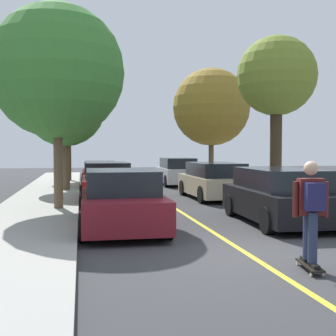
{
  "coord_description": "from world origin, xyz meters",
  "views": [
    {
      "loc": [
        -3.07,
        -7.79,
        1.99
      ],
      "look_at": [
        0.12,
        8.59,
        1.27
      ],
      "focal_mm": 47.81,
      "sensor_mm": 36.0,
      "label": 1
    }
  ],
  "objects_px": {
    "parked_car_right_nearest": "(279,196)",
    "skateboarder": "(311,206)",
    "parked_car_left_far": "(100,174)",
    "street_tree_left_nearest": "(57,72)",
    "parked_car_right_near": "(214,181)",
    "street_tree_right_nearest": "(277,78)",
    "parked_car_left_nearest": "(121,201)",
    "streetlamp": "(64,117)",
    "street_tree_left_near": "(65,106)",
    "street_tree_left_far": "(68,97)",
    "street_tree_right_near": "(211,107)",
    "skateboard": "(310,265)",
    "parked_car_right_far": "(177,172)",
    "fire_hydrant": "(335,205)",
    "parked_car_left_near": "(107,183)"
  },
  "relations": [
    {
      "from": "parked_car_right_nearest",
      "to": "street_tree_left_far",
      "type": "xyz_separation_m",
      "value": [
        -5.88,
        15.95,
        4.29
      ]
    },
    {
      "from": "parked_car_left_near",
      "to": "street_tree_right_near",
      "type": "relative_size",
      "value": 0.68
    },
    {
      "from": "parked_car_left_near",
      "to": "fire_hydrant",
      "type": "height_order",
      "value": "parked_car_left_near"
    },
    {
      "from": "parked_car_left_far",
      "to": "street_tree_left_nearest",
      "type": "relative_size",
      "value": 0.67
    },
    {
      "from": "parked_car_right_far",
      "to": "streetlamp",
      "type": "height_order",
      "value": "streetlamp"
    },
    {
      "from": "parked_car_left_nearest",
      "to": "parked_car_right_far",
      "type": "bearing_deg",
      "value": 72.04
    },
    {
      "from": "parked_car_right_nearest",
      "to": "skateboarder",
      "type": "distance_m",
      "value": 4.75
    },
    {
      "from": "parked_car_right_nearest",
      "to": "parked_car_left_nearest",
      "type": "bearing_deg",
      "value": -177.23
    },
    {
      "from": "parked_car_left_far",
      "to": "street_tree_left_far",
      "type": "distance_m",
      "value": 6.02
    },
    {
      "from": "parked_car_left_near",
      "to": "fire_hydrant",
      "type": "distance_m",
      "value": 8.41
    },
    {
      "from": "street_tree_left_nearest",
      "to": "skateboarder",
      "type": "relative_size",
      "value": 3.74
    },
    {
      "from": "parked_car_left_far",
      "to": "streetlamp",
      "type": "distance_m",
      "value": 3.53
    },
    {
      "from": "parked_car_right_near",
      "to": "skateboarder",
      "type": "xyz_separation_m",
      "value": [
        -1.54,
        -10.45,
        0.34
      ]
    },
    {
      "from": "parked_car_left_nearest",
      "to": "parked_car_right_nearest",
      "type": "height_order",
      "value": "parked_car_left_nearest"
    },
    {
      "from": "parked_car_left_far",
      "to": "fire_hydrant",
      "type": "xyz_separation_m",
      "value": [
        5.72,
        -12.35,
        -0.19
      ]
    },
    {
      "from": "fire_hydrant",
      "to": "street_tree_right_nearest",
      "type": "bearing_deg",
      "value": 87.78
    },
    {
      "from": "parked_car_right_nearest",
      "to": "skateboard",
      "type": "xyz_separation_m",
      "value": [
        -1.54,
        -4.44,
        -0.64
      ]
    },
    {
      "from": "parked_car_left_far",
      "to": "street_tree_left_far",
      "type": "relative_size",
      "value": 0.62
    },
    {
      "from": "street_tree_left_nearest",
      "to": "street_tree_left_near",
      "type": "xyz_separation_m",
      "value": [
        0.0,
        6.47,
        -0.46
      ]
    },
    {
      "from": "parked_car_left_far",
      "to": "street_tree_right_near",
      "type": "bearing_deg",
      "value": -1.79
    },
    {
      "from": "parked_car_left_near",
      "to": "fire_hydrant",
      "type": "bearing_deg",
      "value": -47.09
    },
    {
      "from": "street_tree_right_nearest",
      "to": "street_tree_right_near",
      "type": "height_order",
      "value": "street_tree_right_near"
    },
    {
      "from": "parked_car_right_nearest",
      "to": "street_tree_left_nearest",
      "type": "xyz_separation_m",
      "value": [
        -5.88,
        3.2,
        3.64
      ]
    },
    {
      "from": "parked_car_left_nearest",
      "to": "street_tree_left_nearest",
      "type": "xyz_separation_m",
      "value": [
        -1.66,
        3.41,
        3.65
      ]
    },
    {
      "from": "streetlamp",
      "to": "street_tree_right_near",
      "type": "bearing_deg",
      "value": 7.53
    },
    {
      "from": "parked_car_right_near",
      "to": "street_tree_left_far",
      "type": "distance_m",
      "value": 12.36
    },
    {
      "from": "street_tree_left_nearest",
      "to": "street_tree_right_near",
      "type": "relative_size",
      "value": 1.03
    },
    {
      "from": "streetlamp",
      "to": "skateboard",
      "type": "height_order",
      "value": "streetlamp"
    },
    {
      "from": "parked_car_left_nearest",
      "to": "parked_car_left_far",
      "type": "bearing_deg",
      "value": 90.0
    },
    {
      "from": "street_tree_left_near",
      "to": "parked_car_right_far",
      "type": "bearing_deg",
      "value": 28.12
    },
    {
      "from": "parked_car_right_near",
      "to": "street_tree_left_near",
      "type": "height_order",
      "value": "street_tree_left_near"
    },
    {
      "from": "street_tree_left_near",
      "to": "street_tree_right_nearest",
      "type": "bearing_deg",
      "value": -37.61
    },
    {
      "from": "parked_car_left_nearest",
      "to": "street_tree_left_nearest",
      "type": "bearing_deg",
      "value": 115.95
    },
    {
      "from": "parked_car_left_nearest",
      "to": "parked_car_left_far",
      "type": "xyz_separation_m",
      "value": [
        -0.0,
        12.33,
        -0.03
      ]
    },
    {
      "from": "parked_car_left_far",
      "to": "street_tree_left_near",
      "type": "xyz_separation_m",
      "value": [
        -1.66,
        -2.45,
        3.22
      ]
    },
    {
      "from": "parked_car_right_far",
      "to": "street_tree_right_near",
      "type": "bearing_deg",
      "value": -27.81
    },
    {
      "from": "street_tree_left_near",
      "to": "skateboarder",
      "type": "bearing_deg",
      "value": -72.97
    },
    {
      "from": "street_tree_right_near",
      "to": "parked_car_right_nearest",
      "type": "bearing_deg",
      "value": -97.9
    },
    {
      "from": "parked_car_left_nearest",
      "to": "parked_car_right_nearest",
      "type": "xyz_separation_m",
      "value": [
        4.22,
        0.2,
        0.02
      ]
    },
    {
      "from": "parked_car_right_far",
      "to": "skateboard",
      "type": "xyz_separation_m",
      "value": [
        -1.54,
        -17.27,
        -0.64
      ]
    },
    {
      "from": "parked_car_left_far",
      "to": "parked_car_right_far",
      "type": "bearing_deg",
      "value": 9.29
    },
    {
      "from": "street_tree_left_nearest",
      "to": "streetlamp",
      "type": "xyz_separation_m",
      "value": [
        -0.09,
        7.73,
        -0.86
      ]
    },
    {
      "from": "streetlamp",
      "to": "skateboarder",
      "type": "relative_size",
      "value": 3.51
    },
    {
      "from": "parked_car_right_far",
      "to": "parked_car_right_nearest",
      "type": "bearing_deg",
      "value": -90.0
    },
    {
      "from": "parked_car_right_near",
      "to": "street_tree_left_nearest",
      "type": "distance_m",
      "value": 7.45
    },
    {
      "from": "parked_car_left_nearest",
      "to": "street_tree_left_nearest",
      "type": "relative_size",
      "value": 0.65
    },
    {
      "from": "parked_car_right_nearest",
      "to": "parked_car_right_near",
      "type": "distance_m",
      "value": 5.97
    },
    {
      "from": "street_tree_right_nearest",
      "to": "street_tree_left_far",
      "type": "bearing_deg",
      "value": 121.96
    },
    {
      "from": "parked_car_right_near",
      "to": "street_tree_right_nearest",
      "type": "height_order",
      "value": "street_tree_right_nearest"
    },
    {
      "from": "street_tree_right_near",
      "to": "skateboard",
      "type": "height_order",
      "value": "street_tree_right_near"
    }
  ]
}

